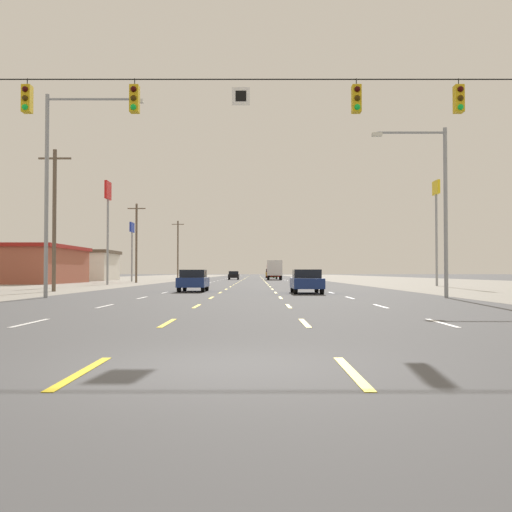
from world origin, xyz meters
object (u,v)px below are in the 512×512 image
Objects in this scene: sedan_inner_left_near at (192,280)px; streetlight_right_row_0 at (436,198)px; sedan_far_right_mid at (309,277)px; sedan_inner_right_nearest at (305,281)px; suv_inner_right_farthest at (269,273)px; streetlight_left_row_0 at (56,178)px; pole_sign_right_row_1 at (435,210)px; pole_sign_left_row_1 at (107,207)px; pole_sign_left_row_2 at (131,236)px; box_truck_inner_right_midfar at (273,269)px; sedan_inner_right_farther at (271,275)px; sedan_inner_left_far at (233,275)px.

streetlight_right_row_0 is at bearing -35.76° from sedan_inner_left_near.
sedan_inner_right_nearest is at bearing -95.65° from sedan_far_right_mid.
streetlight_left_row_0 is (-13.28, -104.18, 5.05)m from suv_inner_right_farthest.
pole_sign_right_row_1 is (10.49, -14.19, 6.34)m from sedan_far_right_mid.
pole_sign_left_row_1 is (-18.37, -73.24, 6.97)m from suv_inner_right_farthest.
pole_sign_left_row_2 is at bearing 113.80° from sedan_inner_right_nearest.
sedan_inner_right_nearest is 0.55× the size of pole_sign_left_row_2.
box_truck_inner_right_midfar is 27.32m from pole_sign_left_row_2.
sedan_inner_right_nearest is at bearing -125.64° from pole_sign_right_row_1.
box_truck_inner_right_midfar is 1.60× the size of sedan_inner_right_farther.
box_truck_inner_right_midfar is at bearing 96.25° from sedan_far_right_mid.
pole_sign_left_row_1 is (-11.04, 21.28, 7.24)m from sedan_inner_left_near.
box_truck_inner_right_midfar is at bearing -89.95° from sedan_inner_right_farther.
streetlight_left_row_0 is (-13.22, -6.32, 5.32)m from sedan_inner_right_nearest.
streetlight_right_row_0 reaches higher than sedan_far_right_mid.
pole_sign_left_row_2 is at bearing -111.30° from suv_inner_right_farthest.
sedan_inner_left_near and sedan_far_right_mid have the same top height.
suv_inner_right_farthest reaches higher than sedan_inner_right_farther.
pole_sign_left_row_2 is 0.83× the size of pole_sign_right_row_1.
box_truck_inner_right_midfar is at bearing -17.96° from sedan_inner_left_far.
box_truck_inner_right_midfar is (-3.32, 30.26, 1.08)m from sedan_far_right_mid.
sedan_inner_left_far is at bearing 56.45° from pole_sign_left_row_2.
sedan_inner_right_farther is 0.46× the size of pole_sign_right_row_1.
sedan_inner_left_far is 0.92× the size of suv_inner_right_farthest.
pole_sign_right_row_1 reaches higher than sedan_far_right_mid.
sedan_inner_right_nearest is 97.87m from suv_inner_right_farthest.
pole_sign_right_row_1 is at bearing -80.09° from suv_inner_right_farthest.
streetlight_left_row_0 is (-13.22, -70.01, 4.24)m from box_truck_inner_right_midfar.
sedan_far_right_mid is 1.00× the size of sedan_inner_left_far.
box_truck_inner_right_midfar is 0.83× the size of streetlight_right_row_0.
sedan_inner_left_far is (-6.91, 65.93, 0.00)m from sedan_inner_right_nearest.
sedan_inner_right_nearest is at bearing 25.53° from streetlight_left_row_0.
sedan_far_right_mid is 24.44m from pole_sign_left_row_1.
box_truck_inner_right_midfar is at bearing 83.13° from sedan_inner_left_near.
sedan_inner_left_far is 11.81m from sedan_inner_right_farther.
pole_sign_right_row_1 is at bearing -9.52° from pole_sign_left_row_1.
streetlight_right_row_0 is at bearing 0.00° from streetlight_left_row_0.
sedan_inner_left_near is 0.43× the size of streetlight_left_row_0.
suv_inner_right_farthest is (0.06, 34.17, -0.81)m from box_truck_inner_right_midfar.
box_truck_inner_right_midfar reaches higher than suv_inner_right_farthest.
sedan_inner_left_near is at bearing -73.05° from pole_sign_left_row_2.
pole_sign_left_row_1 reaches higher than sedan_inner_left_far.
sedan_far_right_mid is 30.46m from box_truck_inner_right_midfar.
streetlight_left_row_0 reaches higher than sedan_far_right_mid.
pole_sign_left_row_1 reaches higher than sedan_inner_left_near.
sedan_inner_right_farther is at bearing 70.23° from pole_sign_left_row_1.
sedan_far_right_mid is 0.92× the size of suv_inner_right_farthest.
streetlight_right_row_0 reaches higher than sedan_inner_right_nearest.
sedan_inner_right_nearest is 66.30m from sedan_inner_left_far.
pole_sign_left_row_1 reaches higher than sedan_inner_right_nearest.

